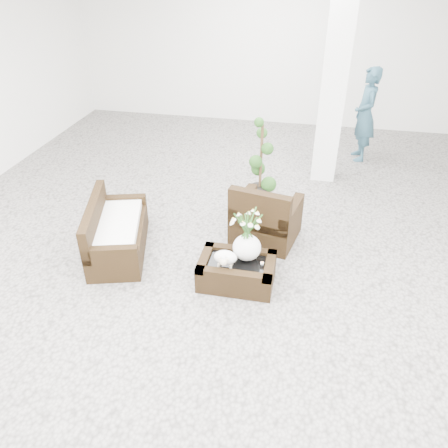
% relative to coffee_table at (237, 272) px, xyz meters
% --- Properties ---
extents(ground, '(11.00, 11.00, 0.00)m').
position_rel_coffee_table_xyz_m(ground, '(-0.23, 0.43, -0.16)').
color(ground, gray).
rests_on(ground, ground).
extents(column, '(0.40, 0.40, 3.50)m').
position_rel_coffee_table_xyz_m(column, '(0.97, 3.23, 1.59)').
color(column, white).
rests_on(column, ground).
extents(coffee_table, '(0.90, 0.60, 0.31)m').
position_rel_coffee_table_xyz_m(coffee_table, '(0.00, 0.00, 0.00)').
color(coffee_table, black).
rests_on(coffee_table, ground).
extents(sheep_figurine, '(0.28, 0.23, 0.21)m').
position_rel_coffee_table_xyz_m(sheep_figurine, '(-0.12, -0.10, 0.26)').
color(sheep_figurine, white).
rests_on(sheep_figurine, coffee_table).
extents(planter_narcissus, '(0.44, 0.44, 0.80)m').
position_rel_coffee_table_xyz_m(planter_narcissus, '(0.10, 0.10, 0.56)').
color(planter_narcissus, white).
rests_on(planter_narcissus, coffee_table).
extents(tealight, '(0.04, 0.04, 0.03)m').
position_rel_coffee_table_xyz_m(tealight, '(0.30, 0.02, 0.17)').
color(tealight, white).
rests_on(tealight, coffee_table).
extents(armchair, '(0.97, 0.95, 0.89)m').
position_rel_coffee_table_xyz_m(armchair, '(0.22, 1.05, 0.29)').
color(armchair, black).
rests_on(armchair, ground).
extents(loveseat, '(1.02, 1.51, 0.74)m').
position_rel_coffee_table_xyz_m(loveseat, '(-1.67, 0.34, 0.21)').
color(loveseat, black).
rests_on(loveseat, ground).
extents(topiary, '(0.36, 0.36, 1.34)m').
position_rel_coffee_table_xyz_m(topiary, '(-0.02, 2.19, 0.51)').
color(topiary, '#1F4516').
rests_on(topiary, ground).
extents(shopper, '(0.51, 0.69, 1.73)m').
position_rel_coffee_table_xyz_m(shopper, '(1.64, 4.18, 0.71)').
color(shopper, '#294C5C').
rests_on(shopper, ground).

